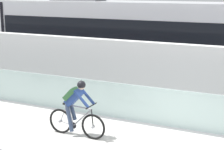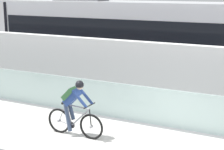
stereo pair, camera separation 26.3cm
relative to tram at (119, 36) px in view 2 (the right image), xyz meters
The scene contains 6 objects.
glass_parapet 6.64m from the tram, 50.16° to the right, with size 32.00×0.05×1.14m, color #ADC6C1.
concrete_barrier_wall 5.32m from the tram, 37.49° to the right, with size 32.00×0.36×2.22m, color white.
tram_rail_near 4.63m from the tram, ahead, with size 32.00×0.08×0.01m, color #595654.
tram_rail_far 4.63m from the tram, ahead, with size 32.00×0.08×0.01m, color #595654.
tram is the anchor object (origin of this frame).
cyclist_on_bike 7.22m from the tram, 73.85° to the right, with size 1.77×0.58×1.61m.
Camera 2 is at (3.14, -8.21, 4.01)m, focal length 59.85 mm.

